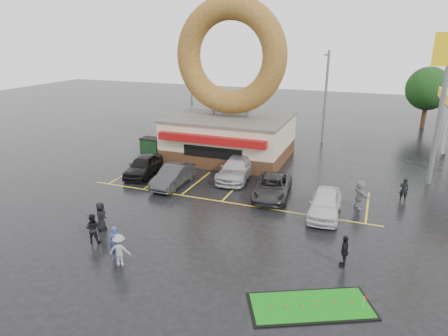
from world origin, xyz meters
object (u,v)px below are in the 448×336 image
(donut_shop, at_px, (230,107))
(shell_sign, at_px, (446,82))
(car_silver, at_px, (237,168))
(car_dgrey, at_px, (173,176))
(car_grey, at_px, (272,187))
(putting_green, at_px, (311,306))
(car_white, at_px, (325,204))
(person_cameraman, at_px, (345,251))
(person_blue, at_px, (116,243))
(car_black, at_px, (143,166))
(streetlight_left, at_px, (191,90))
(streetlight_mid, at_px, (325,95))
(dumpster, at_px, (152,146))

(donut_shop, distance_m, shell_sign, 16.29)
(car_silver, bearing_deg, car_dgrey, -143.97)
(car_grey, distance_m, putting_green, 11.57)
(car_silver, bearing_deg, car_white, -34.77)
(person_cameraman, bearing_deg, person_blue, -71.91)
(car_dgrey, relative_size, car_white, 1.00)
(donut_shop, xyz_separation_m, car_dgrey, (-1.35, -8.11, -3.72))
(car_silver, relative_size, person_blue, 3.07)
(car_grey, xyz_separation_m, car_white, (3.73, -1.75, 0.08))
(car_grey, bearing_deg, donut_shop, 121.31)
(car_black, height_order, car_grey, car_black)
(car_white, bearing_deg, car_black, 168.71)
(donut_shop, bearing_deg, streetlight_left, 135.22)
(car_grey, bearing_deg, car_dgrey, 178.07)
(streetlight_left, xyz_separation_m, person_blue, (7.80, -24.94, -3.91))
(streetlight_left, relative_size, person_blue, 5.16)
(car_white, bearing_deg, person_blue, -137.12)
(streetlight_left, relative_size, car_silver, 1.68)
(shell_sign, xyz_separation_m, car_silver, (-13.59, -4.00, -6.60))
(donut_shop, distance_m, car_silver, 6.64)
(putting_green, bearing_deg, car_silver, 120.71)
(car_black, relative_size, person_cameraman, 2.86)
(streetlight_mid, bearing_deg, shell_sign, -44.73)
(car_black, bearing_deg, putting_green, -45.13)
(streetlight_left, bearing_deg, putting_green, -55.52)
(shell_sign, bearing_deg, car_dgrey, -157.64)
(donut_shop, bearing_deg, person_cameraman, -52.52)
(streetlight_left, relative_size, putting_green, 1.66)
(car_silver, height_order, car_grey, car_silver)
(donut_shop, bearing_deg, person_blue, -87.44)
(car_black, relative_size, car_dgrey, 1.01)
(donut_shop, relative_size, streetlight_mid, 1.50)
(car_white, xyz_separation_m, person_blue, (-8.78, -8.72, 0.10))
(donut_shop, bearing_deg, dumpster, -169.89)
(car_white, bearing_deg, car_silver, 147.11)
(car_black, distance_m, putting_green, 18.63)
(person_cameraman, bearing_deg, streetlight_left, -139.81)
(shell_sign, relative_size, car_black, 2.33)
(streetlight_mid, relative_size, car_grey, 1.82)
(dumpster, bearing_deg, streetlight_mid, 35.33)
(car_silver, distance_m, putting_green, 15.40)
(car_grey, distance_m, person_blue, 11.63)
(car_grey, bearing_deg, car_white, -31.79)
(person_cameraman, bearing_deg, car_grey, -142.97)
(shell_sign, bearing_deg, donut_shop, 176.53)
(car_black, height_order, putting_green, car_black)
(donut_shop, distance_m, putting_green, 21.36)
(streetlight_left, bearing_deg, car_dgrey, -69.42)
(person_blue, relative_size, putting_green, 0.32)
(streetlight_mid, height_order, car_grey, streetlight_mid)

